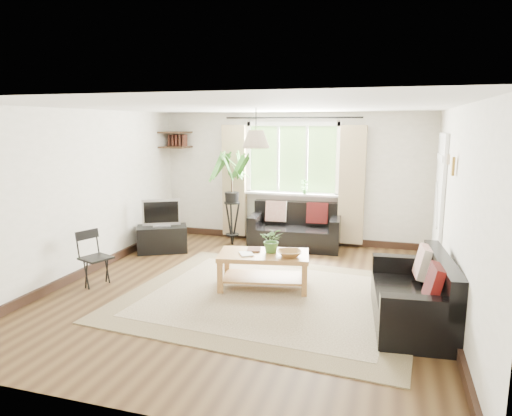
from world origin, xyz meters
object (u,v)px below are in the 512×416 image
(sofa_back, at_px, (295,227))
(coffee_table, at_px, (264,271))
(folding_chair, at_px, (96,259))
(tv_stand, at_px, (162,239))
(palm_stand, at_px, (232,199))
(sofa_right, at_px, (412,292))

(sofa_back, height_order, coffee_table, sofa_back)
(folding_chair, bearing_deg, coffee_table, -54.77)
(tv_stand, height_order, folding_chair, folding_chair)
(sofa_back, xyz_separation_m, palm_stand, (-1.14, -0.13, 0.48))
(tv_stand, xyz_separation_m, folding_chair, (-0.04, -1.79, 0.15))
(coffee_table, distance_m, tv_stand, 2.50)
(coffee_table, bearing_deg, palm_stand, 120.21)
(palm_stand, relative_size, folding_chair, 2.27)
(sofa_back, height_order, folding_chair, folding_chair)
(palm_stand, bearing_deg, tv_stand, -141.97)
(sofa_right, bearing_deg, folding_chair, -95.57)
(palm_stand, bearing_deg, sofa_back, 6.56)
(sofa_right, height_order, folding_chair, folding_chair)
(coffee_table, bearing_deg, sofa_back, 90.70)
(sofa_back, height_order, sofa_right, sofa_back)
(coffee_table, relative_size, palm_stand, 0.69)
(sofa_back, bearing_deg, sofa_right, -59.02)
(coffee_table, height_order, palm_stand, palm_stand)
(sofa_right, relative_size, tv_stand, 1.87)
(sofa_back, xyz_separation_m, tv_stand, (-2.15, -0.92, -0.15))
(palm_stand, xyz_separation_m, folding_chair, (-1.05, -2.58, -0.48))
(palm_stand, height_order, folding_chair, palm_stand)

